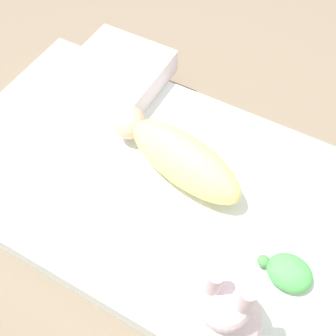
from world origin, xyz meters
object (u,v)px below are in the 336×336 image
at_px(swaddled_baby, 178,156).
at_px(bunny_plush, 218,317).
at_px(pillow, 116,75).
at_px(turtle_plush, 288,272).

height_order(swaddled_baby, bunny_plush, bunny_plush).
height_order(swaddled_baby, pillow, swaddled_baby).
distance_m(bunny_plush, turtle_plush, 0.27).
height_order(bunny_plush, turtle_plush, bunny_plush).
bearing_deg(swaddled_baby, bunny_plush, 141.35).
height_order(swaddled_baby, turtle_plush, swaddled_baby).
distance_m(pillow, turtle_plush, 0.95).
xyz_separation_m(pillow, turtle_plush, (-0.85, 0.42, -0.01)).
relative_size(bunny_plush, turtle_plush, 2.50).
relative_size(pillow, bunny_plush, 0.93).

